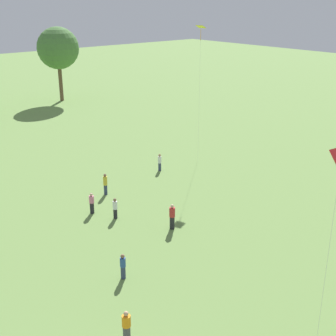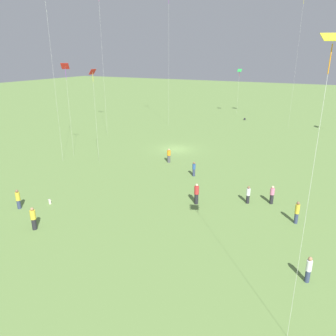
# 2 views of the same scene
# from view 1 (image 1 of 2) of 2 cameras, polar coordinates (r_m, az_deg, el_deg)

# --- Properties ---
(tree_4) EXTENTS (6.33, 6.33, 11.23)m
(tree_4) POSITION_cam_1_polar(r_m,az_deg,el_deg) (74.96, -13.27, 14.02)
(tree_4) COLOR brown
(tree_4) RESTS_ON ground_plane
(person_0) EXTENTS (0.47, 0.47, 1.66)m
(person_0) POSITION_cam_1_polar(r_m,az_deg,el_deg) (35.96, -9.28, -4.26)
(person_0) COLOR #232328
(person_0) RESTS_ON ground_plane
(person_1) EXTENTS (0.37, 0.37, 1.83)m
(person_1) POSITION_cam_1_polar(r_m,az_deg,el_deg) (39.08, -7.65, -1.95)
(person_1) COLOR #333D5B
(person_1) RESTS_ON ground_plane
(person_2) EXTENTS (0.39, 0.39, 1.60)m
(person_2) POSITION_cam_1_polar(r_m,az_deg,el_deg) (27.93, -5.52, -11.84)
(person_2) COLOR #333D5B
(person_2) RESTS_ON ground_plane
(person_3) EXTENTS (0.41, 0.41, 1.61)m
(person_3) POSITION_cam_1_polar(r_m,az_deg,el_deg) (34.93, -6.46, -4.91)
(person_3) COLOR #232328
(person_3) RESTS_ON ground_plane
(person_5) EXTENTS (0.44, 0.44, 1.66)m
(person_5) POSITION_cam_1_polar(r_m,az_deg,el_deg) (44.04, -1.02, 0.72)
(person_5) COLOR #333D5B
(person_5) RESTS_ON ground_plane
(person_6) EXTENTS (0.58, 0.58, 1.88)m
(person_6) POSITION_cam_1_polar(r_m,az_deg,el_deg) (33.18, 0.51, -5.96)
(person_6) COLOR #232328
(person_6) RESTS_ON ground_plane
(person_7) EXTENTS (0.50, 0.50, 1.73)m
(person_7) POSITION_cam_1_polar(r_m,az_deg,el_deg) (23.51, -5.08, -18.74)
(person_7) COLOR #4C4C51
(person_7) RESTS_ON ground_plane
(kite_1) EXTENTS (0.89, 0.92, 13.07)m
(kite_1) POSITION_cam_1_polar(r_m,az_deg,el_deg) (44.36, 4.01, 15.79)
(kite_1) COLOR yellow
(kite_1) RESTS_ON ground_plane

